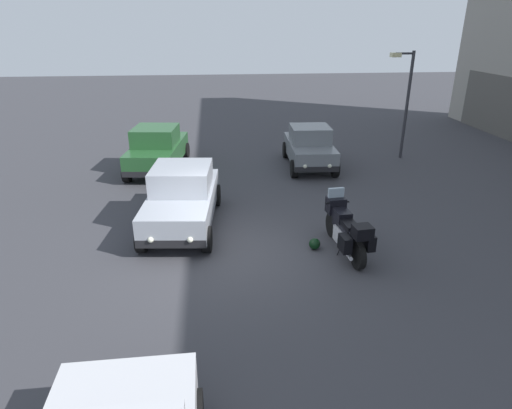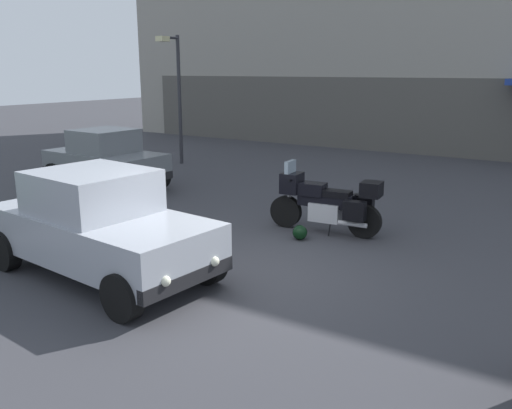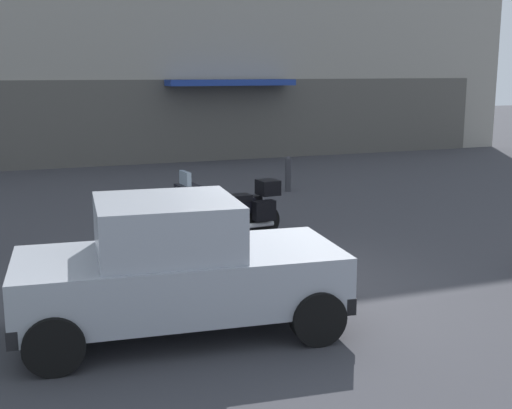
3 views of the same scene
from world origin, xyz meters
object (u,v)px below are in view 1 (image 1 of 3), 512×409
car_compact_side (309,147)px  motorcycle (346,228)px  helmet (315,244)px  car_wagon_end (182,197)px  car_hatchback_near (157,149)px  streetlamp_curbside (404,94)px

car_compact_side → motorcycle: bearing=-2.3°
motorcycle → car_compact_side: 6.81m
motorcycle → helmet: size_ratio=8.08×
motorcycle → car_wagon_end: car_wagon_end is taller
car_hatchback_near → car_wagon_end: same height
helmet → car_wagon_end: bearing=-117.9°
motorcycle → car_wagon_end: (-1.93, -3.92, 0.19)m
car_hatchback_near → streetlamp_curbside: size_ratio=0.96×
car_hatchback_near → streetlamp_curbside: 9.73m
motorcycle → car_hatchback_near: car_hatchback_near is taller
car_compact_side → car_wagon_end: car_wagon_end is taller
car_hatchback_near → car_compact_side: size_ratio=1.13×
car_hatchback_near → car_compact_side: bearing=-85.1°
helmet → streetlamp_curbside: size_ratio=0.07×
helmet → streetlamp_curbside: (-7.35, 5.13, 2.44)m
motorcycle → car_hatchback_near: size_ratio=0.57×
car_wagon_end → car_hatchback_near: bearing=-161.2°
motorcycle → helmet: bearing=67.9°
helmet → car_hatchback_near: bearing=-146.8°
car_wagon_end → streetlamp_curbside: 10.24m
helmet → car_hatchback_near: 8.11m
helmet → car_wagon_end: 3.73m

